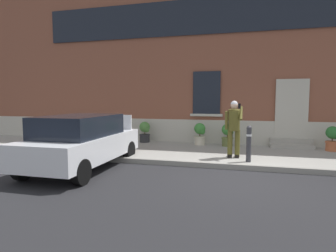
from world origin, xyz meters
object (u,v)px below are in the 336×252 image
at_px(hatchback_car_white, 82,141).
at_px(bollard_near_person, 249,142).
at_px(person_on_phone, 234,125).
at_px(planter_terracotta, 333,138).
at_px(planter_cream, 200,133).
at_px(planter_charcoal, 145,131).
at_px(planter_olive, 228,134).

height_order(hatchback_car_white, bollard_near_person, hatchback_car_white).
height_order(person_on_phone, planter_terracotta, person_on_phone).
distance_m(hatchback_car_white, planter_cream, 4.91).
xyz_separation_m(hatchback_car_white, planter_charcoal, (0.33, 4.20, -0.18)).
bearing_deg(person_on_phone, planter_cream, 118.19).
height_order(planter_cream, planter_olive, same).
relative_size(planter_olive, planter_terracotta, 1.00).
xyz_separation_m(hatchback_car_white, planter_terracotta, (7.28, 3.98, -0.18)).
xyz_separation_m(hatchback_car_white, bollard_near_person, (4.46, 1.42, -0.08)).
relative_size(planter_charcoal, planter_cream, 1.00).
bearing_deg(planter_olive, person_on_phone, -82.05).
height_order(planter_charcoal, planter_olive, same).
height_order(bollard_near_person, planter_charcoal, bollard_near_person).
relative_size(planter_charcoal, planter_terracotta, 1.00).
xyz_separation_m(bollard_near_person, planter_terracotta, (2.81, 2.56, -0.11)).
bearing_deg(planter_cream, planter_terracotta, -1.84).
xyz_separation_m(planter_cream, planter_terracotta, (4.63, -0.15, 0.00)).
bearing_deg(hatchback_car_white, person_on_phone, 25.01).
xyz_separation_m(hatchback_car_white, planter_olive, (3.71, 4.09, -0.18)).
xyz_separation_m(hatchback_car_white, person_on_phone, (4.02, 1.88, 0.36)).
height_order(planter_olive, planter_terracotta, same).
bearing_deg(bollard_near_person, planter_cream, 123.89).
bearing_deg(planter_terracotta, planter_cream, 178.16).
bearing_deg(person_on_phone, planter_charcoal, 144.55).
distance_m(person_on_phone, planter_cream, 2.70).
bearing_deg(person_on_phone, bollard_near_person, -49.04).
height_order(bollard_near_person, planter_terracotta, bollard_near_person).
xyz_separation_m(planter_charcoal, planter_terracotta, (6.95, -0.22, 0.00)).
distance_m(person_on_phone, planter_charcoal, 4.40).
bearing_deg(person_on_phone, planter_olive, 94.71).
distance_m(person_on_phone, planter_olive, 2.30).
xyz_separation_m(person_on_phone, planter_charcoal, (-3.69, 2.33, -0.54)).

